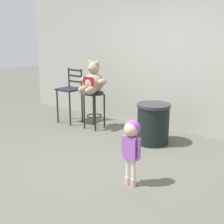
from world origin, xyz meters
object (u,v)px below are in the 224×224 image
at_px(trash_bin, 153,124).
at_px(bar_chair_empty, 70,92).
at_px(child_walking, 132,139).
at_px(bar_stool_with_teddy, 94,103).
at_px(teddy_bear, 93,81).

xyz_separation_m(trash_bin, bar_chair_empty, (-2.06, 0.09, 0.31)).
bearing_deg(child_walking, bar_stool_with_teddy, 110.92).
bearing_deg(bar_stool_with_teddy, child_walking, -38.95).
relative_size(bar_stool_with_teddy, bar_chair_empty, 0.64).
height_order(bar_stool_with_teddy, child_walking, child_walking).
bearing_deg(bar_chair_empty, teddy_bear, -5.40).
bearing_deg(bar_stool_with_teddy, trash_bin, -2.34).
distance_m(teddy_bear, bar_chair_empty, 0.75).
bearing_deg(child_walking, bar_chair_empty, 118.56).
height_order(child_walking, trash_bin, child_walking).
xyz_separation_m(child_walking, trash_bin, (-0.54, 1.50, -0.26)).
xyz_separation_m(teddy_bear, child_walking, (1.92, -1.52, -0.34)).
bearing_deg(teddy_bear, child_walking, -38.37).
distance_m(bar_stool_with_teddy, child_walking, 2.47).
xyz_separation_m(child_walking, bar_chair_empty, (-2.61, 1.59, 0.05)).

